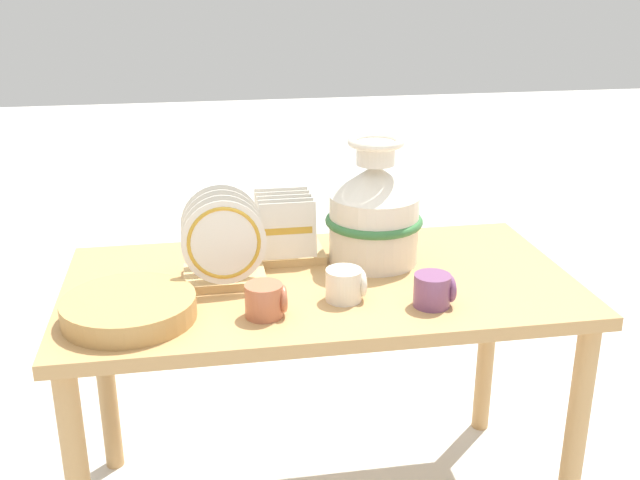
# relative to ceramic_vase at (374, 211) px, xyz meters

# --- Properties ---
(display_table) EXTENTS (1.33, 0.69, 0.72)m
(display_table) POSITION_rel_ceramic_vase_xyz_m (-0.17, -0.10, -0.24)
(display_table) COLOR tan
(display_table) RESTS_ON ground_plane
(ceramic_vase) EXTENTS (0.27, 0.27, 0.35)m
(ceramic_vase) POSITION_rel_ceramic_vase_xyz_m (0.00, 0.00, 0.00)
(ceramic_vase) COLOR silver
(ceramic_vase) RESTS_ON display_table
(dish_rack_round_plates) EXTENTS (0.21, 0.18, 0.24)m
(dish_rack_round_plates) POSITION_rel_ceramic_vase_xyz_m (-0.42, -0.08, -0.06)
(dish_rack_round_plates) COLOR tan
(dish_rack_round_plates) RESTS_ON display_table
(dish_rack_square_plates) EXTENTS (0.21, 0.17, 0.18)m
(dish_rack_square_plates) POSITION_rel_ceramic_vase_xyz_m (-0.24, 0.07, -0.09)
(dish_rack_square_plates) COLOR tan
(dish_rack_square_plates) RESTS_ON display_table
(wicker_charger_stack) EXTENTS (0.31, 0.31, 0.05)m
(wicker_charger_stack) POSITION_rel_ceramic_vase_xyz_m (-0.64, -0.26, -0.12)
(wicker_charger_stack) COLOR tan
(wicker_charger_stack) RESTS_ON display_table
(mug_plum_glaze) EXTENTS (0.10, 0.09, 0.08)m
(mug_plum_glaze) POSITION_rel_ceramic_vase_xyz_m (0.08, -0.31, -0.11)
(mug_plum_glaze) COLOR #7A4770
(mug_plum_glaze) RESTS_ON display_table
(mug_cream_glaze) EXTENTS (0.10, 0.09, 0.08)m
(mug_cream_glaze) POSITION_rel_ceramic_vase_xyz_m (-0.13, -0.24, -0.11)
(mug_cream_glaze) COLOR silver
(mug_cream_glaze) RESTS_ON display_table
(mug_terracotta_glaze) EXTENTS (0.10, 0.09, 0.08)m
(mug_terracotta_glaze) POSITION_rel_ceramic_vase_xyz_m (-0.33, -0.30, -0.11)
(mug_terracotta_glaze) COLOR #B76647
(mug_terracotta_glaze) RESTS_ON display_table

